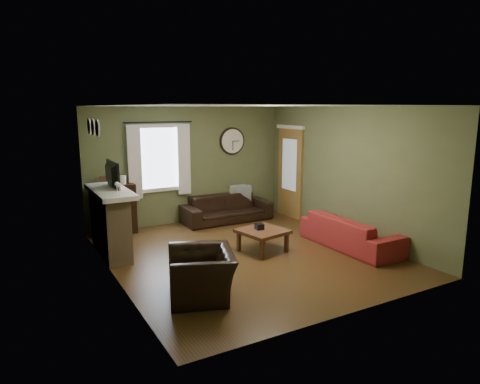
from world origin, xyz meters
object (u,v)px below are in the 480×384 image
armchair (202,274)px  coffee_table (263,241)px  sofa_brown (227,208)px  sofa_red (351,232)px  bookshelf (114,210)px

armchair → coffee_table: armchair is taller
armchair → coffee_table: bearing=143.3°
armchair → sofa_brown: bearing=166.5°
armchair → sofa_red: bearing=119.0°
bookshelf → armchair: bookshelf is taller
sofa_brown → armchair: bearing=-122.5°
sofa_brown → sofa_red: size_ratio=1.01×
sofa_red → coffee_table: sofa_red is taller
coffee_table → bookshelf: bearing=130.7°
sofa_red → sofa_brown: bearing=22.0°
bookshelf → armchair: (0.35, -3.61, -0.19)m
sofa_brown → coffee_table: (-0.42, -2.21, -0.10)m
bookshelf → armchair: bearing=-84.5°
sofa_brown → sofa_red: bearing=-68.0°
sofa_brown → bookshelf: bearing=175.0°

